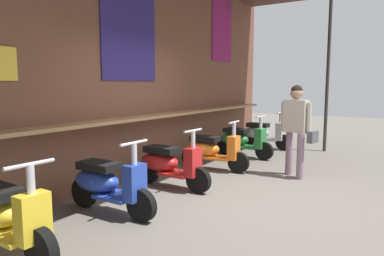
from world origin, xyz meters
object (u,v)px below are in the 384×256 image
at_px(scooter_orange, 210,150).
at_px(scooter_silver, 262,133).
at_px(scooter_red, 168,163).
at_px(scooter_green, 241,140).
at_px(shopper_with_handbag, 297,122).
at_px(scooter_yellow, 5,216).
at_px(scooter_blue, 106,183).

height_order(scooter_orange, scooter_silver, same).
bearing_deg(scooter_red, scooter_green, 91.36).
bearing_deg(shopper_with_handbag, scooter_yellow, 171.01).
relative_size(scooter_yellow, scooter_red, 1.00).
bearing_deg(scooter_yellow, scooter_green, 92.14).
bearing_deg(scooter_blue, scooter_yellow, -89.78).
relative_size(scooter_yellow, scooter_green, 1.00).
bearing_deg(scooter_yellow, shopper_with_handbag, 72.71).
bearing_deg(scooter_orange, scooter_yellow, -93.09).
relative_size(scooter_yellow, scooter_orange, 1.00).
bearing_deg(scooter_blue, scooter_green, 90.22).
bearing_deg(shopper_with_handbag, scooter_red, 148.63).
distance_m(scooter_green, scooter_silver, 1.33).
height_order(scooter_red, scooter_silver, same).
bearing_deg(scooter_silver, scooter_blue, -89.37).
bearing_deg(scooter_green, scooter_silver, 94.31).
bearing_deg(scooter_green, shopper_with_handbag, -31.17).
bearing_deg(shopper_with_handbag, scooter_green, 64.97).
distance_m(scooter_red, scooter_orange, 1.40).
bearing_deg(shopper_with_handbag, scooter_silver, 42.88).
bearing_deg(scooter_silver, scooter_orange, -89.37).
height_order(scooter_red, scooter_orange, same).
bearing_deg(scooter_red, scooter_blue, -88.64).
height_order(scooter_blue, scooter_red, same).
xyz_separation_m(scooter_red, scooter_silver, (4.16, 0.00, 0.00)).
bearing_deg(scooter_silver, scooter_yellow, -89.37).
bearing_deg(scooter_blue, scooter_silver, 90.22).
distance_m(scooter_green, shopper_with_handbag, 1.99).
xyz_separation_m(scooter_yellow, scooter_red, (2.66, 0.00, 0.00)).
height_order(scooter_blue, shopper_with_handbag, shopper_with_handbag).
height_order(scooter_green, scooter_silver, same).
distance_m(scooter_yellow, scooter_green, 5.49).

